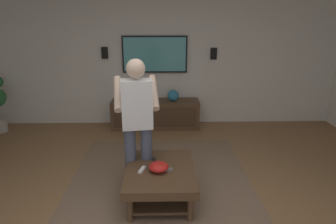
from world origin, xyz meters
The scene contains 14 objects.
ground_plane centered at (0.00, 0.00, 0.00)m, with size 8.44×8.44×0.00m, color olive.
wall_back_tv centered at (3.11, 0.00, 1.38)m, with size 0.10×7.23×2.76m, color silver.
area_rug centered at (0.59, -0.02, 0.01)m, with size 2.96×2.38×0.01m, color #7A604C.
coffee_table centered at (0.39, -0.02, 0.30)m, with size 1.00×0.80×0.40m.
media_console centered at (2.78, 0.08, 0.28)m, with size 0.45×1.70×0.55m.
tv centered at (3.02, 0.08, 1.41)m, with size 0.05×1.25×0.70m.
person_standing centered at (0.66, 0.25, 0.93)m, with size 0.58×0.59×1.64m.
bowl centered at (0.34, -0.01, 0.45)m, with size 0.23×0.23×0.10m, color red.
remote_white centered at (0.34, 0.19, 0.41)m, with size 0.15×0.04×0.02m, color white.
remote_black centered at (0.55, 0.05, 0.41)m, with size 0.15×0.04×0.02m, color black.
remote_grey centered at (0.34, -0.09, 0.41)m, with size 0.15×0.04×0.02m, color slate.
vase_round centered at (2.75, -0.26, 0.66)m, with size 0.22×0.22×0.22m, color teal.
wall_speaker_left centered at (3.03, -1.06, 1.42)m, with size 0.06×0.12×0.22m, color black.
wall_speaker_right centered at (3.03, 1.05, 1.44)m, with size 0.06×0.12×0.22m, color black.
Camera 1 is at (-2.60, -0.05, 2.06)m, focal length 30.74 mm.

